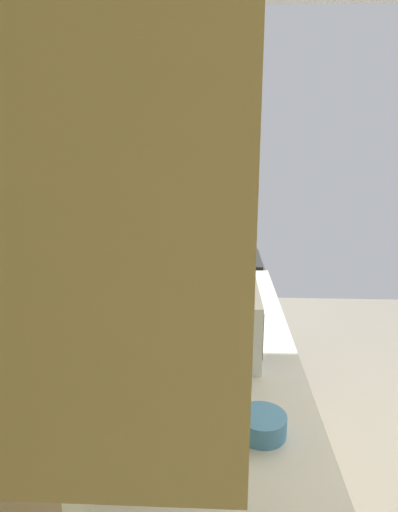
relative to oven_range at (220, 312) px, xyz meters
The scene contains 5 objects.
wall_back 1.85m from the oven_range, 166.51° to the left, with size 4.11×0.12×2.78m, color beige.
upper_cabinets 2.40m from the oven_range, behind, with size 2.11×0.32×0.68m.
oven_range is the anchor object (origin of this frame).
microwave 1.56m from the oven_range, behind, with size 0.54×0.36×0.28m.
bowl 2.11m from the oven_range, behind, with size 0.15×0.15×0.07m.
Camera 1 is at (-1.67, 1.25, 1.81)m, focal length 30.73 mm.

